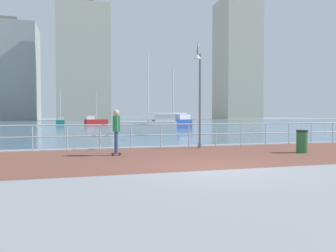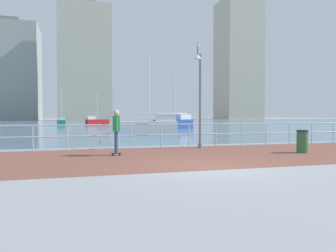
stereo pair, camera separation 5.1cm
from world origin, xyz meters
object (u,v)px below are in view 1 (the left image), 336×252
lamppost (199,89)px  trash_bin (302,141)px  sailboat_red (150,126)px  skateboarder (116,128)px  sailboat_white (174,123)px  sailboat_gray (96,121)px  sailboat_blue (60,122)px

lamppost → trash_bin: bearing=-40.1°
trash_bin → sailboat_red: (-2.87, 15.19, 0.16)m
skateboarder → sailboat_white: bearing=67.7°
trash_bin → sailboat_gray: size_ratio=0.18×
trash_bin → sailboat_gray: bearing=97.3°
sailboat_white → sailboat_gray: 21.10m
sailboat_white → sailboat_gray: sailboat_white is taller
lamppost → trash_bin: lamppost is taller
skateboarder → sailboat_gray: size_ratio=0.34×
lamppost → sailboat_gray: size_ratio=0.96×
sailboat_red → sailboat_blue: bearing=108.8°
lamppost → sailboat_blue: sailboat_blue is taller
lamppost → skateboarder: (-4.01, -1.64, -1.69)m
sailboat_white → sailboat_gray: (-7.29, 19.80, -0.14)m
skateboarder → trash_bin: bearing=-9.2°
sailboat_white → skateboarder: bearing=-112.3°
skateboarder → sailboat_gray: sailboat_gray is taller
skateboarder → sailboat_blue: bearing=95.2°
sailboat_red → skateboarder: bearing=-107.8°
sailboat_red → sailboat_white: sailboat_white is taller
lamppost → sailboat_red: (0.50, 12.35, -2.11)m
trash_bin → sailboat_blue: 39.96m
trash_bin → sailboat_gray: 43.57m
sailboat_gray → sailboat_blue: 7.08m
lamppost → sailboat_white: 21.31m
sailboat_gray → sailboat_red: bearing=-84.5°
lamppost → sailboat_blue: (-7.43, 35.64, -2.24)m
skateboarder → sailboat_white: 24.03m
sailboat_white → sailboat_blue: sailboat_white is taller
sailboat_blue → skateboarder: bearing=-84.8°
skateboarder → sailboat_red: size_ratio=0.27×
sailboat_gray → sailboat_white: bearing=-69.8°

